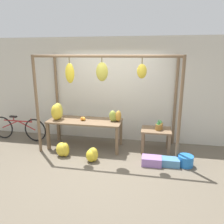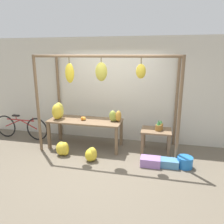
# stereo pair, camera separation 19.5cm
# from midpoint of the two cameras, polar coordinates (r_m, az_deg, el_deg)

# --- Properties ---
(ground_plane) EXTENTS (20.00, 20.00, 0.00)m
(ground_plane) POSITION_cam_midpoint_polar(r_m,az_deg,el_deg) (5.03, -1.94, -13.06)
(ground_plane) COLOR #665B4C
(shop_wall_back) EXTENTS (8.00, 0.08, 2.80)m
(shop_wall_back) POSITION_cam_midpoint_polar(r_m,az_deg,el_deg) (6.00, 1.68, 5.71)
(shop_wall_back) COLOR beige
(shop_wall_back) RESTS_ON ground_plane
(stall_awning) EXTENTS (3.35, 1.27, 2.35)m
(stall_awning) POSITION_cam_midpoint_polar(r_m,az_deg,el_deg) (5.03, -0.94, 7.14)
(stall_awning) COLOR brown
(stall_awning) RESTS_ON ground_plane
(display_table_main) EXTENTS (1.86, 0.72, 0.73)m
(display_table_main) POSITION_cam_midpoint_polar(r_m,az_deg,el_deg) (5.63, -5.98, -2.98)
(display_table_main) COLOR brown
(display_table_main) RESTS_ON ground_plane
(display_table_side) EXTENTS (0.72, 0.56, 0.58)m
(display_table_side) POSITION_cam_midpoint_polar(r_m,az_deg,el_deg) (5.48, 12.45, -5.90)
(display_table_side) COLOR brown
(display_table_side) RESTS_ON ground_plane
(banana_pile_on_table) EXTENTS (0.32, 0.41, 0.42)m
(banana_pile_on_table) POSITION_cam_midpoint_polar(r_m,az_deg,el_deg) (5.77, -12.93, 0.13)
(banana_pile_on_table) COLOR gold
(banana_pile_on_table) RESTS_ON display_table_main
(orange_pile) EXTENTS (0.14, 0.16, 0.09)m
(orange_pile) POSITION_cam_midpoint_polar(r_m,az_deg,el_deg) (5.58, -6.45, -1.68)
(orange_pile) COLOR orange
(orange_pile) RESTS_ON display_table_main
(pineapple_cluster) EXTENTS (0.18, 0.20, 0.27)m
(pineapple_cluster) POSITION_cam_midpoint_polar(r_m,az_deg,el_deg) (5.38, 13.27, -3.58)
(pineapple_cluster) COLOR olive
(pineapple_cluster) RESTS_ON display_table_side
(banana_pile_ground_left) EXTENTS (0.42, 0.39, 0.34)m
(banana_pile_ground_left) POSITION_cam_midpoint_polar(r_m,az_deg,el_deg) (5.40, -11.70, -9.36)
(banana_pile_ground_left) COLOR gold
(banana_pile_ground_left) RESTS_ON ground_plane
(banana_pile_ground_right) EXTENTS (0.36, 0.41, 0.33)m
(banana_pile_ground_right) POSITION_cam_midpoint_polar(r_m,az_deg,el_deg) (5.07, -4.30, -10.96)
(banana_pile_ground_right) COLOR gold
(banana_pile_ground_right) RESTS_ON ground_plane
(fruit_crate_white) EXTENTS (0.43, 0.28, 0.19)m
(fruit_crate_white) POSITION_cam_midpoint_polar(r_m,az_deg,el_deg) (4.95, 11.13, -12.60)
(fruit_crate_white) COLOR #9970B7
(fruit_crate_white) RESTS_ON ground_plane
(blue_bucket) EXTENTS (0.33, 0.33, 0.24)m
(blue_bucket) POSITION_cam_midpoint_polar(r_m,az_deg,el_deg) (5.07, 19.57, -12.23)
(blue_bucket) COLOR blue
(blue_bucket) RESTS_ON ground_plane
(parked_bicycle) EXTENTS (1.68, 0.09, 0.69)m
(parked_bicycle) POSITION_cam_midpoint_polar(r_m,az_deg,el_deg) (6.72, -21.92, -3.68)
(parked_bicycle) COLOR black
(parked_bicycle) RESTS_ON ground_plane
(papaya_pile) EXTENTS (0.33, 0.22, 0.28)m
(papaya_pile) POSITION_cam_midpoint_polar(r_m,az_deg,el_deg) (5.41, 1.86, -1.15)
(papaya_pile) COLOR #93A33D
(papaya_pile) RESTS_ON display_table_main
(fruit_crate_purple) EXTENTS (0.38, 0.25, 0.17)m
(fruit_crate_purple) POSITION_cam_midpoint_polar(r_m,az_deg,el_deg) (5.00, 15.85, -12.73)
(fruit_crate_purple) COLOR #4C84B2
(fruit_crate_purple) RESTS_ON ground_plane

